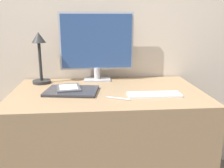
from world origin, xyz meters
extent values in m
cube|color=beige|center=(0.00, 0.58, 1.20)|extent=(3.60, 0.05, 2.40)
cube|color=#997A56|center=(0.00, 0.19, 0.37)|extent=(1.15, 0.69, 0.75)
cube|color=#B7B7BC|center=(-0.05, 0.46, 0.75)|extent=(0.19, 0.11, 0.01)
cylinder|color=#B7B7BC|center=(-0.05, 0.46, 0.80)|extent=(0.04, 0.04, 0.08)
cube|color=#B7B7BC|center=(-0.05, 0.47, 1.02)|extent=(0.51, 0.01, 0.39)
cube|color=#2D4C84|center=(-0.05, 0.46, 1.02)|extent=(0.48, 0.01, 0.37)
cube|color=silver|center=(0.26, 0.07, 0.75)|extent=(0.31, 0.10, 0.01)
cube|color=silver|center=(0.26, 0.07, 0.76)|extent=(0.28, 0.09, 0.00)
cube|color=#232328|center=(-0.21, 0.18, 0.75)|extent=(0.33, 0.26, 0.01)
cube|color=#333338|center=(-0.21, 0.18, 0.76)|extent=(0.33, 0.26, 0.01)
cube|color=#4C4C51|center=(-0.23, 0.21, 0.77)|extent=(0.16, 0.20, 0.01)
cube|color=silver|center=(-0.23, 0.21, 0.77)|extent=(0.13, 0.14, 0.00)
cylinder|color=#282828|center=(-0.43, 0.42, 0.76)|extent=(0.12, 0.12, 0.02)
cylinder|color=#282828|center=(-0.43, 0.42, 0.89)|extent=(0.02, 0.02, 0.25)
cone|color=#282828|center=(-0.43, 0.42, 1.06)|extent=(0.09, 0.09, 0.07)
cylinder|color=silver|center=(0.05, 0.03, 0.75)|extent=(0.13, 0.07, 0.01)
camera|label=1|loc=(-0.10, -1.27, 1.18)|focal=40.00mm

